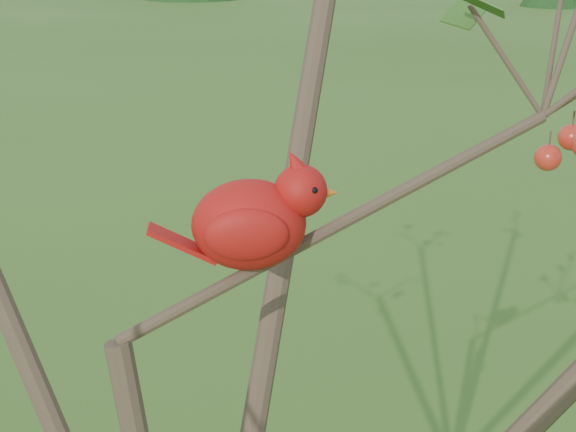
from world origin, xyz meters
The scene contains 2 objects.
crabapple_tree centered at (0.03, -0.02, 2.12)m, with size 2.35×2.05×2.95m.
cardinal centered at (0.13, 0.08, 2.10)m, with size 0.24×0.15×0.17m.
Camera 1 is at (-0.21, -0.82, 2.44)m, focal length 50.00 mm.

